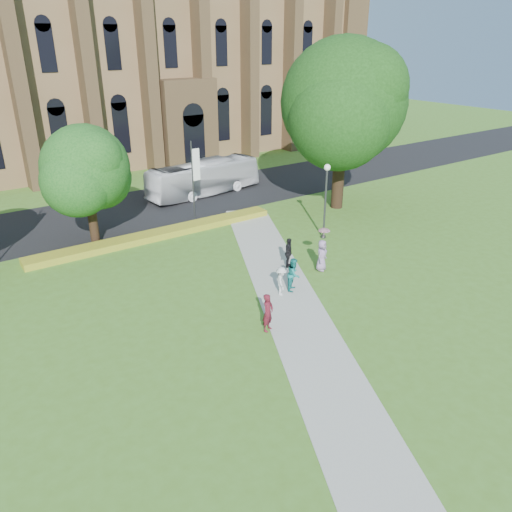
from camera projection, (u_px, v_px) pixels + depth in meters
ground at (300, 305)px, 26.27m from camera, size 160.00×160.00×0.00m
road at (146, 207)px, 41.26m from camera, size 160.00×10.00×0.02m
footpath at (288, 297)px, 27.01m from camera, size 15.58×28.54×0.04m
flower_hedge at (158, 234)px, 35.03m from camera, size 18.00×1.40×0.45m
cathedral at (147, 36)px, 56.04m from camera, size 52.60×18.25×28.00m
streetlamp at (326, 192)px, 33.74m from camera, size 0.44×0.44×5.24m
large_tree at (343, 102)px, 37.94m from camera, size 9.60×9.60×13.20m
street_tree_1 at (86, 169)px, 31.89m from camera, size 5.60×5.60×8.05m
banner_pole_0 at (194, 176)px, 37.40m from camera, size 0.70×0.10×6.00m
tour_coach at (204, 178)px, 43.99m from camera, size 11.01×3.77×3.01m
pedestrian_0 at (268, 313)px, 23.62m from camera, size 0.83×0.72×1.92m
pedestrian_1 at (294, 274)px, 27.45m from camera, size 1.16×1.13×1.88m
pedestrian_2 at (281, 281)px, 26.98m from camera, size 1.05×1.21×1.62m
pedestrian_3 at (288, 253)px, 30.17m from camera, size 1.14×1.05×1.87m
pedestrian_4 at (322, 255)px, 29.79m from camera, size 1.11×0.98×1.92m
parasol at (324, 234)px, 29.44m from camera, size 0.79×0.79×0.61m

